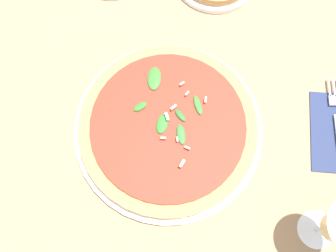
{
  "coord_description": "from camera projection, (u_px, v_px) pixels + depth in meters",
  "views": [
    {
      "loc": [
        -0.19,
        0.06,
        0.69
      ],
      "look_at": [
        0.01,
        0.03,
        0.03
      ],
      "focal_mm": 42.0,
      "sensor_mm": 36.0,
      "label": 1
    }
  ],
  "objects": [
    {
      "name": "ground_plane",
      "position": [
        188.0,
        134.0,
        0.72
      ],
      "size": [
        6.0,
        6.0,
        0.0
      ],
      "primitive_type": "plane",
      "color": "#9E7A56"
    },
    {
      "name": "pizza_arugula_main",
      "position": [
        168.0,
        128.0,
        0.7
      ],
      "size": [
        0.34,
        0.34,
        0.05
      ],
      "color": "white",
      "rests_on": "ground_plane"
    }
  ]
}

